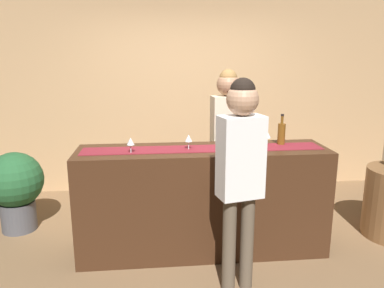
{
  "coord_description": "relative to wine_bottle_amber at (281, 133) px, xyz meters",
  "views": [
    {
      "loc": [
        -0.45,
        -3.44,
        1.91
      ],
      "look_at": [
        -0.1,
        0.0,
        1.09
      ],
      "focal_mm": 35.66,
      "sensor_mm": 36.0,
      "label": 1
    }
  ],
  "objects": [
    {
      "name": "customer_sipping",
      "position": [
        -0.58,
        -0.77,
        -0.07
      ],
      "size": [
        0.38,
        0.27,
        1.74
      ],
      "rotation": [
        0.0,
        0.0,
        0.23
      ],
      "color": "brown",
      "rests_on": "ground"
    },
    {
      "name": "ground_plane",
      "position": [
        -0.78,
        -0.1,
        -1.15
      ],
      "size": [
        10.0,
        10.0,
        0.0
      ],
      "primitive_type": "plane",
      "color": "brown"
    },
    {
      "name": "wine_glass_mid_counter",
      "position": [
        -1.45,
        -0.19,
        -0.01
      ],
      "size": [
        0.07,
        0.07,
        0.14
      ],
      "color": "silver",
      "rests_on": "bar_counter"
    },
    {
      "name": "wine_bottle_clear",
      "position": [
        -0.42,
        -0.11,
        0.0
      ],
      "size": [
        0.07,
        0.07,
        0.3
      ],
      "color": "#B2C6C1",
      "rests_on": "bar_counter"
    },
    {
      "name": "bartender",
      "position": [
        -0.44,
        0.48,
        -0.06
      ],
      "size": [
        0.36,
        0.25,
        1.75
      ],
      "rotation": [
        0.0,
        0.0,
        3.24
      ],
      "color": "#26262B",
      "rests_on": "ground"
    },
    {
      "name": "counter_runner_cloth",
      "position": [
        -0.78,
        -0.1,
        -0.11
      ],
      "size": [
        2.25,
        0.28,
        0.01
      ],
      "primitive_type": "cube",
      "color": "maroon",
      "rests_on": "bar_counter"
    },
    {
      "name": "back_wall",
      "position": [
        -0.78,
        1.8,
        0.3
      ],
      "size": [
        6.0,
        0.12,
        2.9
      ],
      "primitive_type": "cube",
      "color": "tan",
      "rests_on": "ground"
    },
    {
      "name": "potted_plant_tall",
      "position": [
        -2.75,
        0.55,
        -0.64
      ],
      "size": [
        0.6,
        0.6,
        0.88
      ],
      "color": "#4C4C51",
      "rests_on": "ground"
    },
    {
      "name": "wine_glass_far_end",
      "position": [
        -0.92,
        -0.11,
        -0.01
      ],
      "size": [
        0.07,
        0.07,
        0.14
      ],
      "color": "silver",
      "rests_on": "bar_counter"
    },
    {
      "name": "wine_bottle_amber",
      "position": [
        0.0,
        0.0,
        0.0
      ],
      "size": [
        0.07,
        0.07,
        0.3
      ],
      "color": "brown",
      "rests_on": "bar_counter"
    },
    {
      "name": "bar_counter",
      "position": [
        -0.78,
        -0.1,
        -0.63
      ],
      "size": [
        2.37,
        0.6,
        1.04
      ],
      "primitive_type": "cube",
      "color": "#3D2314",
      "rests_on": "ground"
    },
    {
      "name": "wine_glass_near_customer",
      "position": [
        -0.15,
        -0.03,
        -0.01
      ],
      "size": [
        0.07,
        0.07,
        0.14
      ],
      "color": "silver",
      "rests_on": "bar_counter"
    }
  ]
}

